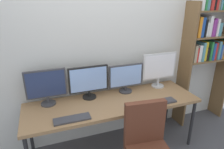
% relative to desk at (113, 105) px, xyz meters
% --- Properties ---
extents(wall_back, '(4.60, 0.10, 2.60)m').
position_rel_desk_xyz_m(wall_back, '(0.00, 0.42, 0.61)').
color(wall_back, silver).
rests_on(wall_back, ground_plane).
extents(desk, '(2.20, 0.68, 0.74)m').
position_rel_desk_xyz_m(desk, '(0.00, 0.00, 0.00)').
color(desk, '#936D47').
rests_on(desk, ground_plane).
extents(bookshelf, '(0.83, 0.28, 2.11)m').
position_rel_desk_xyz_m(bookshelf, '(1.60, 0.23, 0.70)').
color(bookshelf, brown).
rests_on(bookshelf, ground_plane).
extents(monitor_far_left, '(0.48, 0.18, 0.45)m').
position_rel_desk_xyz_m(monitor_far_left, '(-0.78, 0.21, 0.30)').
color(monitor_far_left, '#38383D').
rests_on(monitor_far_left, desk).
extents(monitor_center_left, '(0.51, 0.18, 0.43)m').
position_rel_desk_xyz_m(monitor_center_left, '(-0.26, 0.21, 0.29)').
color(monitor_center_left, black).
rests_on(monitor_center_left, desk).
extents(monitor_center_right, '(0.49, 0.18, 0.40)m').
position_rel_desk_xyz_m(monitor_center_right, '(0.26, 0.21, 0.26)').
color(monitor_center_right, '#38383D').
rests_on(monitor_center_right, desk).
extents(monitor_far_right, '(0.53, 0.18, 0.51)m').
position_rel_desk_xyz_m(monitor_far_right, '(0.78, 0.21, 0.34)').
color(monitor_far_right, silver).
rests_on(monitor_far_right, desk).
extents(keyboard_left, '(0.40, 0.13, 0.02)m').
position_rel_desk_xyz_m(keyboard_left, '(-0.56, -0.23, 0.06)').
color(keyboard_left, '#38383D').
rests_on(keyboard_left, desk).
extents(keyboard_right, '(0.38, 0.13, 0.02)m').
position_rel_desk_xyz_m(keyboard_right, '(0.56, -0.23, 0.06)').
color(keyboard_right, '#38383D').
rests_on(keyboard_right, desk).
extents(computer_mouse, '(0.06, 0.10, 0.03)m').
position_rel_desk_xyz_m(computer_mouse, '(0.09, -0.20, 0.07)').
color(computer_mouse, silver).
rests_on(computer_mouse, desk).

